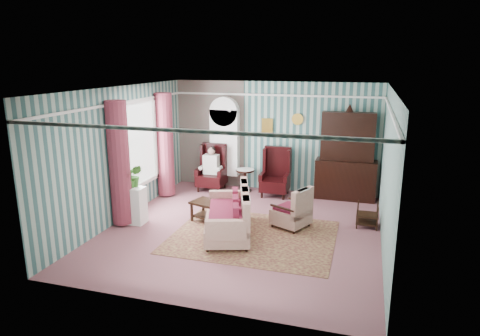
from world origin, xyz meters
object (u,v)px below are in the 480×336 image
(wingback_right, at_px, (275,172))
(plant_stand, at_px, (132,205))
(floral_armchair, at_px, (291,206))
(dresser_hutch, at_px, (347,153))
(bookcase, at_px, (225,147))
(round_side_table, at_px, (245,180))
(wingback_left, at_px, (211,168))
(seated_woman, at_px, (211,169))
(nest_table, at_px, (367,215))
(coffee_table, at_px, (212,213))
(sofa, at_px, (227,207))

(wingback_right, bearing_deg, plant_stand, -132.84)
(floral_armchair, bearing_deg, dresser_hutch, 2.67)
(bookcase, relative_size, round_side_table, 3.73)
(wingback_left, bearing_deg, dresser_hutch, 4.41)
(seated_woman, xyz_separation_m, plant_stand, (-0.80, -2.75, -0.19))
(wingback_left, bearing_deg, wingback_right, 0.00)
(wingback_right, bearing_deg, floral_armchair, -68.95)
(nest_table, xyz_separation_m, plant_stand, (-4.87, -1.20, 0.13))
(round_side_table, xyz_separation_m, nest_table, (3.17, -1.70, -0.03))
(wingback_right, xyz_separation_m, round_side_table, (-0.85, 0.15, -0.33))
(bookcase, relative_size, nest_table, 4.15)
(wingback_left, distance_m, round_side_table, 0.97)
(plant_stand, relative_size, floral_armchair, 0.85)
(dresser_hutch, distance_m, coffee_table, 3.78)
(dresser_hutch, bearing_deg, nest_table, -72.61)
(sofa, height_order, coffee_table, sofa)
(sofa, bearing_deg, wingback_left, 8.23)
(wingback_left, height_order, sofa, wingback_left)
(wingback_left, distance_m, coffee_table, 2.43)
(dresser_hutch, xyz_separation_m, round_side_table, (-2.60, -0.12, -0.88))
(dresser_hutch, bearing_deg, coffee_table, -136.55)
(wingback_right, xyz_separation_m, plant_stand, (-2.55, -2.75, -0.22))
(round_side_table, relative_size, sofa, 0.31)
(nest_table, bearing_deg, coffee_table, -167.85)
(round_side_table, relative_size, plant_stand, 0.75)
(bookcase, xyz_separation_m, dresser_hutch, (3.25, -0.12, 0.06))
(round_side_table, height_order, nest_table, round_side_table)
(round_side_table, distance_m, coffee_table, 2.40)
(plant_stand, bearing_deg, wingback_left, 73.78)
(bookcase, height_order, round_side_table, bookcase)
(dresser_hutch, xyz_separation_m, plant_stand, (-4.30, -3.02, -0.78))
(wingback_right, height_order, floral_armchair, wingback_right)
(bookcase, height_order, wingback_left, bookcase)
(plant_stand, distance_m, floral_armchair, 3.41)
(floral_armchair, bearing_deg, bookcase, 69.10)
(floral_armchair, bearing_deg, round_side_table, 62.59)
(round_side_table, bearing_deg, plant_stand, -120.38)
(wingback_left, height_order, wingback_right, same)
(round_side_table, xyz_separation_m, sofa, (0.45, -2.91, 0.27))
(dresser_hutch, bearing_deg, plant_stand, -144.92)
(sofa, distance_m, floral_armchair, 1.39)
(wingback_right, relative_size, floral_armchair, 1.32)
(dresser_hutch, relative_size, sofa, 1.23)
(wingback_left, bearing_deg, coffee_table, -69.35)
(bookcase, distance_m, floral_armchair, 3.38)
(wingback_right, xyz_separation_m, sofa, (-0.40, -2.76, -0.06))
(wingback_right, distance_m, round_side_table, 0.92)
(floral_armchair, distance_m, coffee_table, 1.71)
(wingback_right, bearing_deg, dresser_hutch, 8.77)
(seated_woman, height_order, sofa, seated_woman)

